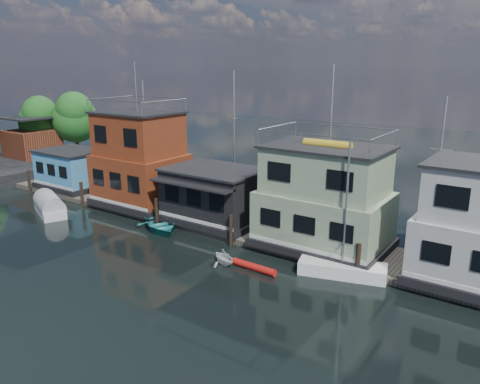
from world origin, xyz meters
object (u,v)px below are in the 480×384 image
Objects in this scene: dinghy_teal at (160,225)px; houseboat_green at (325,199)px; houseboat_blue at (72,169)px; houseboat_red at (140,161)px; tarp_runabout at (50,206)px; red_kayak at (254,267)px; dinghy_white at (224,257)px; day_sailer at (342,268)px; houseboat_dark at (215,195)px.

houseboat_green is at bearing -46.66° from dinghy_teal.
houseboat_blue is 9.69m from houseboat_red.
dinghy_teal is (5.39, -3.34, -3.67)m from houseboat_red.
red_kayak is at bearing 24.46° from tarp_runabout.
red_kayak is 1.60× the size of dinghy_white.
tarp_runabout is (-4.91, -5.70, -3.41)m from houseboat_red.
houseboat_red reaches higher than tarp_runabout.
dinghy_white is (-6.63, -2.75, 0.05)m from day_sailer.
houseboat_green is 7.51m from dinghy_white.
houseboat_green is 22.82m from tarp_runabout.
houseboat_red reaches higher than red_kayak.
tarp_runabout is at bearing 110.14° from dinghy_white.
tarp_runabout is at bearing -165.41° from houseboat_green.
dinghy_teal is (-14.20, -0.54, -0.01)m from day_sailer.
dinghy_teal is at bearing 93.37° from dinghy_white.
day_sailer is at bearing -13.48° from houseboat_dark.
houseboat_blue is 0.86× the size of houseboat_dark.
tarp_runabout is (-10.31, -2.36, 0.25)m from dinghy_teal.
houseboat_red is at bearing 155.73° from day_sailer.
dinghy_white reaches higher than red_kayak.
dinghy_white is (4.97, -5.53, -1.92)m from houseboat_dark.
houseboat_blue is 17.50m from houseboat_dark.
houseboat_red reaches higher than dinghy_white.
houseboat_blue is 3.39× the size of dinghy_white.
dinghy_teal is at bearing 166.03° from day_sailer.
red_kayak is (6.97, -5.19, -2.20)m from houseboat_dark.
houseboat_dark reaches higher than houseboat_blue.
houseboat_dark is 0.88× the size of houseboat_green.
day_sailer is (11.60, -2.78, -1.96)m from houseboat_dark.
houseboat_red is at bearing -180.00° from houseboat_green.
tarp_runabout is at bearing -156.25° from houseboat_dark.
dinghy_teal is at bearing -163.95° from houseboat_green.
houseboat_blue reaches higher than dinghy_teal.
houseboat_red is at bearing 162.83° from red_kayak.
houseboat_dark is 1.52× the size of tarp_runabout.
dinghy_white is (7.57, -2.21, 0.06)m from dinghy_teal.
tarp_runabout is (-21.91, -5.70, -2.86)m from houseboat_green.
houseboat_green is at bearing 37.63° from tarp_runabout.
red_kayak is 2.05m from dinghy_white.
houseboat_blue is 26.53m from houseboat_green.
houseboat_red is 14.56m from dinghy_white.
dinghy_white is (12.97, -5.55, -3.61)m from houseboat_red.
day_sailer is at bearing 29.80° from tarp_runabout.
houseboat_red reaches higher than day_sailer.
tarp_runabout reaches higher than dinghy_teal.
houseboat_blue is 0.81× the size of day_sailer.
day_sailer reaches higher than dinghy_white.
houseboat_dark is 8.97m from red_kayak.
red_kayak is (-2.03, -5.21, -3.33)m from houseboat_green.
houseboat_green is (9.00, 0.02, 1.13)m from houseboat_dark.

